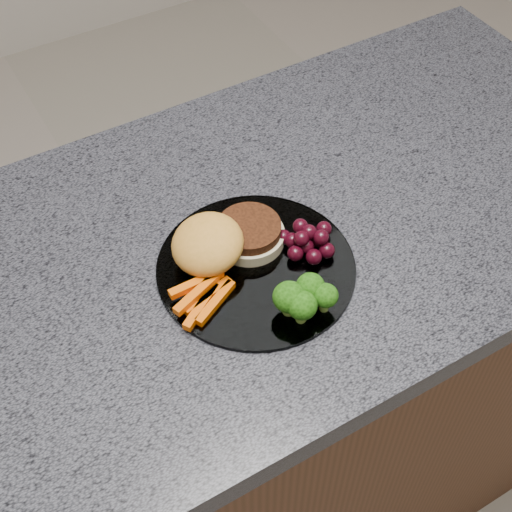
% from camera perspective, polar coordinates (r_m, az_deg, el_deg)
% --- Properties ---
extents(island_cabinet, '(1.20, 0.60, 0.86)m').
position_cam_1_polar(island_cabinet, '(1.37, 0.87, -10.92)').
color(island_cabinet, '#4F2D1B').
rests_on(island_cabinet, ground).
extents(countertop, '(1.20, 0.60, 0.04)m').
position_cam_1_polar(countertop, '(1.00, 1.17, 1.85)').
color(countertop, '#484952').
rests_on(countertop, island_cabinet).
extents(plate, '(0.26, 0.26, 0.01)m').
position_cam_1_polar(plate, '(0.93, 0.00, -0.92)').
color(plate, white).
rests_on(plate, countertop).
extents(burger, '(0.18, 0.12, 0.05)m').
position_cam_1_polar(burger, '(0.92, -2.68, 1.09)').
color(burger, '#C6BA8C').
rests_on(burger, plate).
extents(carrot_sticks, '(0.09, 0.07, 0.02)m').
position_cam_1_polar(carrot_sticks, '(0.89, -4.31, -3.18)').
color(carrot_sticks, '#DC5503').
rests_on(carrot_sticks, plate).
extents(broccoli, '(0.08, 0.06, 0.05)m').
position_cam_1_polar(broccoli, '(0.86, 3.80, -3.30)').
color(broccoli, olive).
rests_on(broccoli, plate).
extents(grape_bunch, '(0.08, 0.07, 0.04)m').
position_cam_1_polar(grape_bunch, '(0.94, 4.16, 1.28)').
color(grape_bunch, black).
rests_on(grape_bunch, plate).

